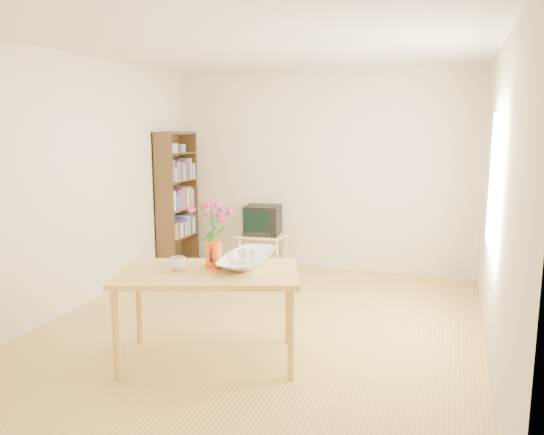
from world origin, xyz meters
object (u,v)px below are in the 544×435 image
at_px(table, 208,281).
at_px(mug, 178,264).
at_px(pitcher, 214,255).
at_px(television, 263,220).
at_px(bowl, 247,235).

height_order(table, mug, mug).
bearing_deg(pitcher, table, -103.61).
bearing_deg(mug, pitcher, 159.34).
bearing_deg(table, television, 82.20).
xyz_separation_m(bowl, television, (-0.77, 2.53, -0.34)).
xyz_separation_m(table, mug, (-0.24, -0.06, 0.13)).
relative_size(mug, television, 0.28).
xyz_separation_m(pitcher, television, (-0.55, 2.71, -0.19)).
xyz_separation_m(pitcher, mug, (-0.24, -0.17, -0.05)).
xyz_separation_m(pitcher, bowl, (0.22, 0.17, 0.15)).
relative_size(table, pitcher, 7.25).
relative_size(bowl, television, 1.08).
relative_size(pitcher, mug, 1.62).
height_order(pitcher, mug, pitcher).
distance_m(table, pitcher, 0.21).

